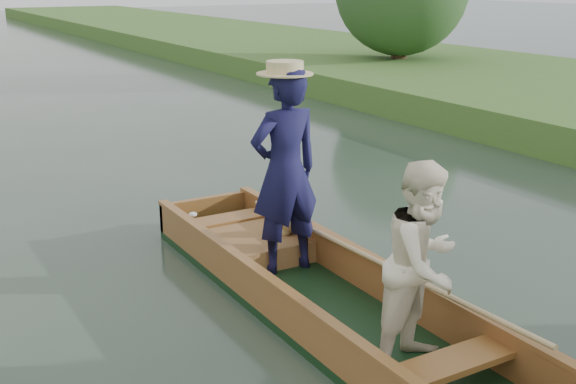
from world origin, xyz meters
TOP-DOWN VIEW (x-y plane):
  - ground at (0.00, 0.00)m, footprint 120.00×120.00m
  - trees_far at (1.68, 8.03)m, footprint 22.07×10.76m
  - punt at (0.07, 0.03)m, footprint 1.12×5.00m

SIDE VIEW (x-z plane):
  - ground at x=0.00m, z-range 0.00..0.00m
  - punt at x=0.07m, z-range -0.41..1.68m
  - trees_far at x=1.68m, z-range 0.22..4.53m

